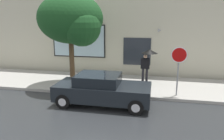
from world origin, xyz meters
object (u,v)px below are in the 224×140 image
Objects in this scene: stop_sign at (179,62)px; parked_car at (102,90)px; pedestrian_with_umbrella at (148,57)px; street_tree at (72,20)px; fire_hydrant at (101,81)px.

parked_car is at bearing -156.86° from stop_sign.
street_tree is (-3.97, -1.28, 2.04)m from pedestrian_with_umbrella.
parked_car is 3.95m from pedestrian_with_umbrella.
pedestrian_with_umbrella is 0.82× the size of stop_sign.
parked_car is 4.23m from street_tree.
parked_car reaches higher than fire_hydrant.
fire_hydrant is at bearing -151.30° from pedestrian_with_umbrella.
pedestrian_with_umbrella is (2.42, 1.33, 1.18)m from fire_hydrant.
parked_car is 0.85× the size of street_tree.
pedestrian_with_umbrella is 4.64m from street_tree.
pedestrian_with_umbrella is 2.44m from stop_sign.
stop_sign is (3.94, -0.58, 1.33)m from fire_hydrant.
stop_sign reaches higher than pedestrian_with_umbrella.
fire_hydrant is at bearing 105.72° from parked_car.
parked_car is 3.84m from stop_sign.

